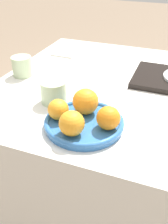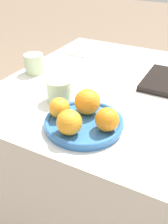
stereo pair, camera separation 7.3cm
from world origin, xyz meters
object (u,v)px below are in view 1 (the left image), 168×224
(fruit_platter, at_px, (84,123))
(orange_2, at_px, (58,110))
(orange_0, at_px, (86,101))
(napkin, at_px, (66,52))
(orange_1, at_px, (72,123))
(cup_2, at_px, (54,92))
(orange_3, at_px, (108,118))
(cup_1, at_px, (22,66))

(fruit_platter, bearing_deg, orange_2, -171.57)
(orange_0, xyz_separation_m, napkin, (-0.29, 0.49, -0.05))
(orange_0, relative_size, orange_1, 1.13)
(orange_2, bearing_deg, cup_2, 122.87)
(fruit_platter, bearing_deg, orange_3, -4.07)
(orange_0, xyz_separation_m, orange_1, (0.00, -0.11, -0.00))
(cup_2, bearing_deg, orange_3, -25.21)
(fruit_platter, relative_size, cup_1, 2.94)
(fruit_platter, bearing_deg, cup_1, 145.83)
(orange_3, xyz_separation_m, cup_1, (-0.43, 0.25, -0.01))
(cup_2, relative_size, napkin, 0.68)
(orange_0, bearing_deg, cup_2, 158.91)
(fruit_platter, relative_size, cup_2, 2.72)
(orange_0, relative_size, orange_2, 1.28)
(cup_2, bearing_deg, orange_1, -50.22)
(fruit_platter, relative_size, orange_3, 3.50)
(orange_2, distance_m, napkin, 0.60)
(orange_1, distance_m, orange_2, 0.09)
(orange_1, xyz_separation_m, cup_1, (-0.35, 0.31, -0.01))
(orange_2, distance_m, cup_1, 0.38)
(orange_1, height_order, cup_1, orange_1)
(fruit_platter, height_order, napkin, fruit_platter)
(napkin, bearing_deg, orange_2, -67.50)
(orange_0, distance_m, cup_2, 0.14)
(orange_0, height_order, orange_3, orange_0)
(orange_1, distance_m, cup_2, 0.21)
(orange_2, height_order, cup_1, same)
(orange_3, height_order, cup_1, orange_3)
(orange_2, xyz_separation_m, cup_2, (-0.07, 0.11, -0.01))
(orange_0, distance_m, orange_3, 0.10)
(cup_1, bearing_deg, orange_3, -29.96)
(orange_3, bearing_deg, orange_2, -177.70)
(orange_0, bearing_deg, napkin, 120.40)
(orange_2, xyz_separation_m, orange_3, (0.15, 0.01, 0.00))
(orange_1, bearing_deg, orange_3, 36.68)
(cup_1, distance_m, napkin, 0.30)
(orange_1, height_order, orange_3, orange_1)
(orange_0, bearing_deg, orange_2, -136.99)
(orange_2, bearing_deg, orange_1, -39.79)
(cup_1, xyz_separation_m, napkin, (0.05, 0.30, -0.03))
(orange_3, relative_size, napkin, 0.53)
(orange_3, relative_size, cup_2, 0.78)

